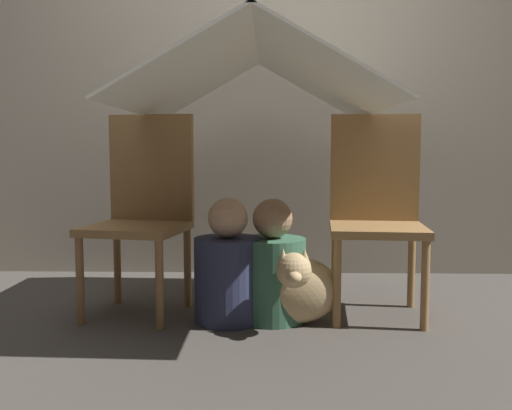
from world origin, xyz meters
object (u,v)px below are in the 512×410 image
Objects in this scene: dog at (292,287)px; chair_left at (143,207)px; chair_right at (376,208)px; person_front at (228,271)px; person_second at (272,271)px.

chair_left is at bearing 162.08° from dog.
person_front is at bearing -160.70° from chair_right.
person_front is (-0.69, -0.17, -0.27)m from chair_right.
person_second is (0.62, -0.15, -0.27)m from chair_left.
person_second is (0.20, 0.02, -0.00)m from person_front.
chair_left reaches higher than dog.
chair_left is 1.70× the size of person_second.
chair_right is at bearing 29.64° from dog.
chair_left reaches higher than person_front.
chair_right is 0.58m from person_second.
dog is at bearing -42.28° from person_second.
chair_right is at bearing 17.03° from person_second.
person_front is (0.42, -0.17, -0.27)m from chair_left.
chair_left is at bearing 157.59° from person_front.
chair_right is 0.76m from person_front.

